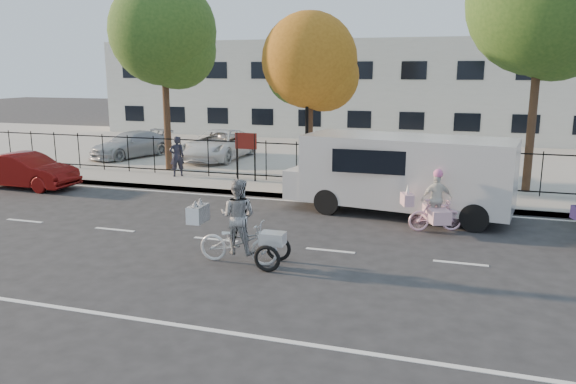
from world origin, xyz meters
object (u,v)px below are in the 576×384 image
at_px(pedestrian, 177,156).
at_px(lot_car_a, 131,144).
at_px(zebra_trike, 239,231).
at_px(lot_car_b, 219,145).
at_px(red_sedan, 26,171).
at_px(lot_car_d, 417,160).
at_px(white_van, 403,172).
at_px(lamppost, 307,102).
at_px(unicorn_bike, 435,208).

relative_size(pedestrian, lot_car_a, 0.38).
relative_size(zebra_trike, lot_car_b, 0.46).
height_order(red_sedan, lot_car_d, lot_car_d).
bearing_deg(white_van, lamppost, 151.65).
height_order(pedestrian, lot_car_d, pedestrian).
height_order(lamppost, zebra_trike, lamppost).
distance_m(zebra_trike, lot_car_a, 15.94).
distance_m(lamppost, zebra_trike, 8.62).
xyz_separation_m(unicorn_bike, lot_car_d, (-1.09, 7.34, 0.14)).
bearing_deg(lot_car_d, pedestrian, -174.50).
relative_size(lot_car_a, lot_car_d, 1.15).
relative_size(unicorn_bike, red_sedan, 0.44).
height_order(white_van, lot_car_b, white_van).
distance_m(pedestrian, lot_car_d, 9.43).
bearing_deg(pedestrian, lot_car_d, 159.65).
bearing_deg(lamppost, pedestrian, 180.00).
distance_m(lamppost, lot_car_a, 10.70).
bearing_deg(lot_car_b, unicorn_bike, -40.59).
bearing_deg(lot_car_a, red_sedan, -71.89).
bearing_deg(lamppost, red_sedan, -162.97).
height_order(lot_car_b, lot_car_d, lot_car_b).
height_order(zebra_trike, lot_car_a, zebra_trike).
distance_m(lamppost, red_sedan, 10.54).
xyz_separation_m(unicorn_bike, white_van, (-1.05, 1.55, 0.67)).
bearing_deg(lot_car_d, zebra_trike, -117.82).
xyz_separation_m(red_sedan, pedestrian, (4.55, 3.00, 0.30)).
height_order(zebra_trike, red_sedan, zebra_trike).
bearing_deg(red_sedan, unicorn_bike, -93.40).
relative_size(white_van, lot_car_d, 1.89).
relative_size(lamppost, pedestrian, 2.75).
height_order(red_sedan, lot_car_b, lot_car_b).
distance_m(unicorn_bike, red_sedan, 14.63).
distance_m(lamppost, white_van, 4.98).
height_order(white_van, pedestrian, white_van).
bearing_deg(lot_car_b, zebra_trike, -63.98).
relative_size(white_van, pedestrian, 4.35).
relative_size(unicorn_bike, white_van, 0.25).
relative_size(pedestrian, lot_car_b, 0.32).
bearing_deg(red_sedan, zebra_trike, -114.75).
bearing_deg(zebra_trike, unicorn_bike, -46.80).
bearing_deg(lamppost, zebra_trike, -84.87).
relative_size(zebra_trike, unicorn_bike, 1.31).
distance_m(unicorn_bike, white_van, 1.99).
xyz_separation_m(lamppost, lot_car_b, (-5.49, 4.44, -2.29)).
height_order(zebra_trike, lot_car_d, zebra_trike).
bearing_deg(white_van, lot_car_a, 162.39).
bearing_deg(white_van, pedestrian, 171.12).
bearing_deg(unicorn_bike, lot_car_d, -11.87).
relative_size(lot_car_b, lot_car_d, 1.34).
relative_size(white_van, red_sedan, 1.77).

